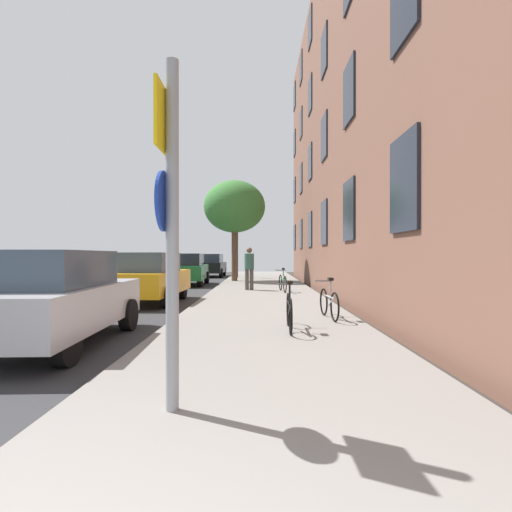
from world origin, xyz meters
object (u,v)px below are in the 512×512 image
Objects in this scene: bicycle_1 at (329,302)px; car_3 at (211,265)px; bicycle_2 at (283,282)px; car_0 at (56,297)px; traffic_light at (236,239)px; bicycle_0 at (289,311)px; pedestrian_0 at (249,266)px; car_1 at (151,277)px; car_2 at (187,269)px; sign_post at (170,212)px; tree_near at (235,207)px.

car_3 is at bearing 104.52° from bicycle_1.
bicycle_1 is 6.63m from bicycle_2.
car_0 is at bearing -116.34° from bicycle_2.
traffic_light is 10.67m from bicycle_2.
bicycle_0 is 0.38× the size of car_0.
bicycle_0 is 0.40× the size of car_3.
pedestrian_0 is at bearing 96.31° from bicycle_0.
car_0 and car_1 have the same top height.
pedestrian_0 is at bearing 149.18° from bicycle_2.
car_2 reaches higher than bicycle_2.
car_1 is at bearing 128.23° from bicycle_0.
car_2 is (-4.60, 4.76, 0.36)m from bicycle_2.
sign_post is 12.17m from bicycle_2.
car_3 is (0.03, 21.59, 0.00)m from car_0.
car_0 is (-1.96, -19.03, -1.77)m from traffic_light.
sign_post is 1.96× the size of bicycle_2.
bicycle_0 is 1.02× the size of bicycle_1.
sign_post is at bearing -88.40° from tree_near.
bicycle_2 is 0.94× the size of pedestrian_0.
tree_near is (-0.52, 18.59, 2.28)m from sign_post.
car_1 and car_3 have the same top height.
bicycle_1 is 0.39× the size of car_3.
car_3 is (-2.59, 24.67, -1.11)m from sign_post.
sign_post is 1.99× the size of bicycle_0.
car_0 is 1.05× the size of car_1.
pedestrian_0 is 0.43× the size of car_3.
bicycle_1 is 0.96× the size of bicycle_2.
bicycle_2 is at bearing 81.59° from sign_post.
traffic_light is at bearing 84.13° from car_0.
tree_near reaches higher than bicycle_0.
bicycle_2 is 1.67m from pedestrian_0.
traffic_light is 0.86× the size of car_0.
car_1 is (-2.12, -9.51, -3.40)m from tree_near.
pedestrian_0 is 0.43× the size of car_1.
bicycle_1 is 12.52m from car_2.
bicycle_0 is 6.55m from car_1.
bicycle_2 is at bearing -76.53° from traffic_light.
bicycle_2 is at bearing 33.07° from car_1.
car_3 is (-3.03, 11.93, -0.28)m from pedestrian_0.
bicycle_2 is at bearing -71.09° from car_3.
traffic_light is 0.90× the size of car_3.
bicycle_0 is at bearing -71.61° from car_2.
car_2 is (-3.27, 3.97, -0.28)m from pedestrian_0.
car_0 is 21.59m from car_3.
car_0 is 13.63m from car_2.
sign_post is 16.99m from car_2.
sign_post is 4.44m from bicycle_0.
bicycle_1 is at bearing -65.20° from car_2.
car_0 is at bearing -167.92° from bicycle_0.
sign_post is at bearing -98.41° from bicycle_2.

